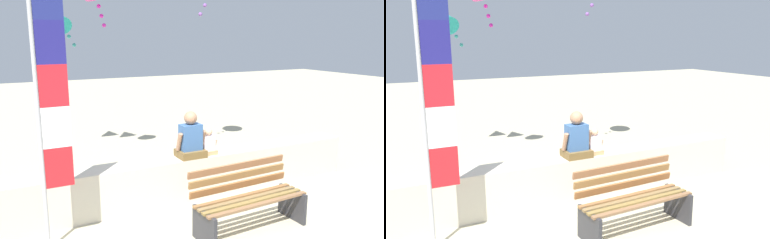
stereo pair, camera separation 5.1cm
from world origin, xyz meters
The scene contains 7 objects.
ground_plane centered at (0.00, 0.00, 0.00)m, with size 40.00×40.00×0.00m, color #BEB596.
seawall_ledge centered at (0.00, 1.05, 0.35)m, with size 6.35×0.46×0.70m, color beige.
park_bench centered at (0.29, -0.28, 0.42)m, with size 1.63×0.68×0.88m.
person_adult centered at (0.06, 1.01, 0.99)m, with size 0.49×0.36×0.74m.
person_child centered at (0.39, 1.01, 0.88)m, with size 0.29×0.21×0.44m.
flag_banner centered at (-2.11, 0.39, 1.89)m, with size 0.38×0.05×3.28m.
kite_teal centered at (-1.31, 4.45, 2.95)m, with size 0.59×0.69×0.91m.
Camera 2 is at (-2.62, -4.40, 2.60)m, focal length 36.61 mm.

